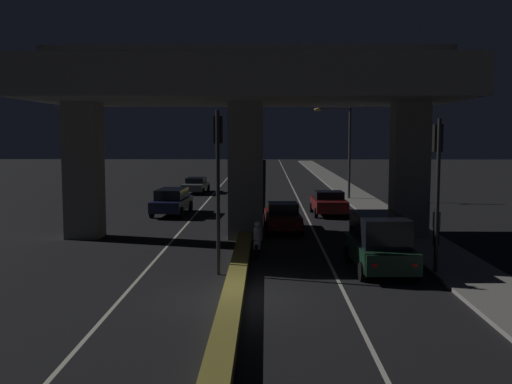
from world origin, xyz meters
name	(u,v)px	position (x,y,z in m)	size (l,w,h in m)	color
ground_plane	(234,300)	(0.00, 0.00, 0.00)	(200.00, 200.00, 0.00)	black
lane_line_left_inner	(217,190)	(-3.41, 35.00, 0.00)	(0.12, 126.00, 0.00)	beige
lane_line_right_inner	(294,190)	(3.41, 35.00, 0.00)	(0.12, 126.00, 0.00)	beige
median_divider	(255,188)	(0.00, 35.00, 0.20)	(0.63, 126.00, 0.40)	olive
sidewalk_right	(359,198)	(8.06, 28.00, 0.07)	(2.48, 126.00, 0.14)	gray
elevated_overpass	(246,94)	(0.00, 10.76, 6.83)	(19.49, 9.54, 9.08)	gray
traffic_light_left_of_median	(218,164)	(-0.71, 3.27, 3.91)	(0.30, 0.49, 5.77)	black
traffic_light_right_of_median	(438,169)	(6.92, 3.28, 3.73)	(0.30, 0.49, 5.49)	black
street_lamp	(344,143)	(6.77, 27.48, 4.26)	(2.79, 0.32, 7.03)	#2D2D30
car_dark_green_lead	(379,242)	(5.08, 3.94, 1.06)	(2.10, 4.68, 2.03)	black
car_dark_red_second	(283,217)	(1.81, 12.74, 0.75)	(1.99, 4.47, 1.47)	#591414
car_dark_red_third	(329,203)	(4.81, 18.92, 0.75)	(2.14, 4.06, 1.48)	#591414
car_dark_blue_lead_oncoming	(172,201)	(-4.84, 18.91, 0.85)	(2.15, 4.84, 1.60)	#141938
car_grey_second_oncoming	(196,185)	(-4.96, 32.62, 0.68)	(2.04, 4.74, 1.29)	#515459
motorcycle_white_filtering_near	(257,241)	(0.62, 6.47, 0.61)	(0.34, 1.89, 1.43)	black
motorcycle_blue_filtering_mid	(258,218)	(0.57, 12.97, 0.63)	(0.32, 1.84, 1.49)	black
pedestrian_on_sidewalk	(436,226)	(8.35, 8.22, 0.98)	(0.33, 0.33, 1.66)	black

